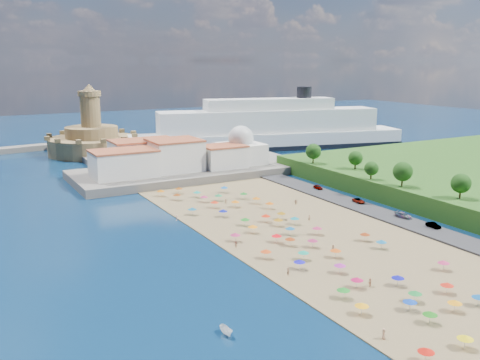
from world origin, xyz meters
TOP-DOWN VIEW (x-y plane):
  - ground at (0.00, 0.00)m, footprint 700.00×700.00m
  - terrace at (10.00, 73.00)m, footprint 90.00×36.00m
  - jetty at (-12.00, 108.00)m, footprint 18.00×70.00m
  - waterfront_buildings at (-3.05, 73.64)m, footprint 57.00×29.00m
  - domed_building at (30.00, 71.00)m, footprint 16.00×16.00m
  - fortress at (-12.00, 138.00)m, footprint 40.00×40.00m
  - cruise_ship at (69.54, 112.81)m, footprint 139.36×52.06m
  - beach_parasols at (-0.99, -11.03)m, footprint 32.83×114.33m
  - beachgoers at (-0.57, -13.53)m, footprint 38.81×84.64m
  - parked_cars at (36.00, -4.91)m, footprint 2.72×71.79m
  - hillside_trees at (48.02, -6.50)m, footprint 13.19×108.05m

SIDE VIEW (x-z plane):
  - ground at x=0.00m, z-range 0.00..0.00m
  - beachgoers at x=-0.57m, z-range 0.18..2.03m
  - jetty at x=-12.00m, z-range 0.00..2.40m
  - parked_cars at x=36.00m, z-range 0.67..2.08m
  - terrace at x=10.00m, z-range 0.00..3.00m
  - beach_parasols at x=-0.99m, z-range 1.05..3.25m
  - fortress at x=-12.00m, z-range -9.52..22.88m
  - waterfront_buildings at x=-3.05m, z-range 2.38..13.38m
  - cruise_ship at x=69.54m, z-range -6.16..24.06m
  - domed_building at x=30.00m, z-range 1.47..16.47m
  - hillside_trees at x=48.02m, z-range 6.37..13.90m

